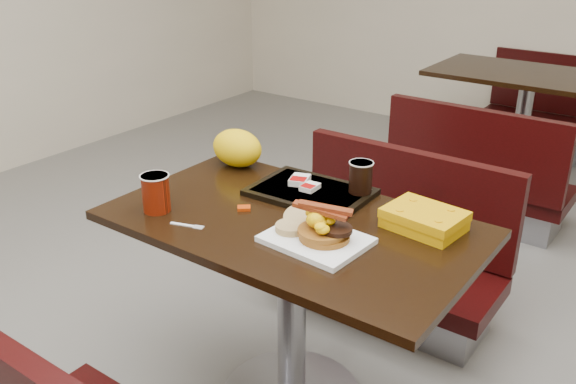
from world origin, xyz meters
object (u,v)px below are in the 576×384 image
Objects in this scene: coffee_cup_near at (156,193)px; paper_bag at (237,148)px; clamshell at (424,219)px; tray at (311,192)px; platter at (316,240)px; bench_near_n at (386,243)px; coffee_cup_far at (361,177)px; fork at (182,225)px; hashbrown_sleeve_right at (310,187)px; pancake_stack at (325,234)px; knife at (337,240)px; table_far at (521,129)px; table_near at (292,317)px; hashbrown_sleeve_left at (300,180)px; bench_far_n at (550,108)px; bench_far_s at (483,162)px.

coffee_cup_near is 0.48m from paper_bag.
tray is at bearing -175.07° from clamshell.
platter is 0.36m from tray.
coffee_cup_far is (0.09, -0.41, 0.46)m from bench_near_n.
fork is 0.48m from tray.
tray is 1.74× the size of clamshell.
clamshell is at bearing 16.48° from fork.
hashbrown_sleeve_right is 0.32× the size of paper_bag.
knife is at bearing 62.05° from pancake_stack.
knife is at bearing -45.00° from tray.
clamshell is (0.44, -0.01, 0.00)m from hashbrown_sleeve_right.
knife is 0.35m from hashbrown_sleeve_right.
tray reaches higher than table_far.
table_far is at bearing 86.45° from tray.
pancake_stack reaches higher than hashbrown_sleeve_right.
platter is at bearing -161.32° from pancake_stack.
coffee_cup_far reaches higher than table_far.
pancake_stack is 0.38× the size of tray.
table_near is at bearing 157.12° from pancake_stack.
bench_near_n is 0.63m from coffee_cup_far.
tray reaches higher than bench_near_n.
bench_near_n is at bearing 101.79° from coffee_cup_far.
coffee_cup_near is 0.53m from hashbrown_sleeve_right.
hashbrown_sleeve_right is (0.06, -0.03, -0.00)m from hashbrown_sleeve_left.
platter is at bearing -55.28° from hashbrown_sleeve_right.
paper_bag reaches higher than fork.
tray is 3.69× the size of coffee_cup_far.
paper_bag reaches higher than platter.
table_near is 6.89× the size of knife.
table_far is 1.20× the size of bench_far_n.
fork is (-0.26, -0.23, 0.38)m from table_near.
table_far is 2.41m from hashbrown_sleeve_left.
bench_near_n is at bearing 80.44° from tray.
coffee_cup_near is at bearing 150.79° from fork.
table_near is 5.13× the size of clamshell.
tray is at bearing -134.92° from knife.
coffee_cup_far is 0.54m from paper_bag.
table_near is 14.17× the size of hashbrown_sleeve_left.
platter is 0.42m from hashbrown_sleeve_left.
tray reaches higher than bench_far_s.
pancake_stack is at bearing -86.33° from table_far.
knife reaches higher than table_near.
bench_far_s is 1.68m from coffee_cup_far.
bench_far_s and bench_far_n have the same top height.
bench_far_n is 4.27× the size of clamshell.
bench_far_n is 3.12m from hashbrown_sleeve_right.
clamshell is (0.20, 0.27, -0.00)m from pancake_stack.
coffee_cup_far is at bearing 1.86° from paper_bag.
bench_far_n is 3.56m from coffee_cup_near.
bench_far_s is 1.73m from hashbrown_sleeve_left.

